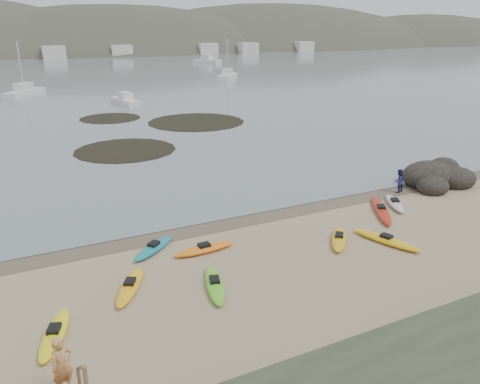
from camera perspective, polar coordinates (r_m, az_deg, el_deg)
ground at (r=26.56m, az=0.00°, el=-3.05°), size 600.00×600.00×0.00m
wet_sand at (r=26.31m, az=0.29°, el=-3.27°), size 60.00×60.00×0.00m
water at (r=322.32m, az=-25.35°, el=16.06°), size 1200.00×1200.00×0.00m
kayaks at (r=22.77m, az=4.35°, el=-6.69°), size 21.53×7.76×0.34m
person_west at (r=15.35m, az=-20.86°, el=-19.21°), size 0.82×0.71×1.89m
person_east at (r=31.88m, az=18.77°, el=1.30°), size 0.87×0.74×1.56m
rock_cluster at (r=34.69m, az=22.89°, el=1.33°), size 5.47×4.05×1.94m
kelp_mats at (r=50.23m, az=-9.91°, el=7.63°), size 19.82×23.30×0.04m
moored_boats at (r=104.62m, az=-17.53°, el=13.48°), size 87.23×71.35×1.22m
far_hills at (r=223.25m, az=-13.37°, el=12.42°), size 550.00×135.00×80.00m
far_town at (r=168.03m, az=-21.27°, el=15.58°), size 199.00×5.00×4.00m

